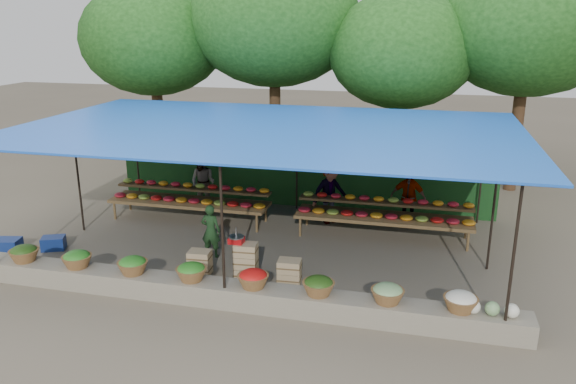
% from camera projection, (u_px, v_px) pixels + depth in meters
% --- Properties ---
extents(ground, '(60.00, 60.00, 0.00)m').
position_uv_depth(ground, '(268.00, 248.00, 12.95)').
color(ground, brown).
rests_on(ground, ground).
extents(stone_curb, '(10.60, 0.55, 0.40)m').
position_uv_depth(stone_curb, '(228.00, 294.00, 10.34)').
color(stone_curb, gray).
rests_on(stone_curb, ground).
extents(stall_canopy, '(10.80, 6.60, 2.82)m').
position_uv_depth(stall_canopy, '(268.00, 133.00, 12.23)').
color(stall_canopy, black).
rests_on(stall_canopy, ground).
extents(produce_baskets, '(8.98, 0.58, 0.34)m').
position_uv_depth(produce_baskets, '(222.00, 275.00, 10.26)').
color(produce_baskets, brown).
rests_on(produce_baskets, stone_curb).
extents(netting_backdrop, '(10.60, 0.06, 2.50)m').
position_uv_depth(netting_backdrop, '(299.00, 163.00, 15.51)').
color(netting_backdrop, '#1B4A1A').
rests_on(netting_backdrop, ground).
extents(tree_row, '(16.51, 5.50, 7.12)m').
position_uv_depth(tree_row, '(337.00, 31.00, 17.10)').
color(tree_row, '#3D2A16').
rests_on(tree_row, ground).
extents(fruit_table_left, '(4.21, 0.95, 0.93)m').
position_uv_depth(fruit_table_left, '(190.00, 198.00, 14.60)').
color(fruit_table_left, '#4D3A1E').
rests_on(fruit_table_left, ground).
extents(fruit_table_right, '(4.21, 0.95, 0.93)m').
position_uv_depth(fruit_table_right, '(384.00, 213.00, 13.45)').
color(fruit_table_right, '#4D3A1E').
rests_on(fruit_table_right, ground).
extents(crate_counter, '(2.37, 0.37, 0.77)m').
position_uv_depth(crate_counter, '(245.00, 265.00, 11.31)').
color(crate_counter, tan).
rests_on(crate_counter, ground).
extents(weighing_scale, '(0.31, 0.31, 0.33)m').
position_uv_depth(weighing_scale, '(236.00, 239.00, 11.19)').
color(weighing_scale, '#BA0E12').
rests_on(weighing_scale, crate_counter).
extents(vendor_seated, '(0.44, 0.29, 1.21)m').
position_uv_depth(vendor_seated, '(211.00, 231.00, 12.32)').
color(vendor_seated, '#193819').
rests_on(vendor_seated, ground).
extents(customer_left, '(0.82, 0.69, 1.52)m').
position_uv_depth(customer_left, '(203.00, 183.00, 15.40)').
color(customer_left, slate).
rests_on(customer_left, ground).
extents(customer_mid, '(1.20, 1.16, 1.64)m').
position_uv_depth(customer_mid, '(330.00, 192.00, 14.33)').
color(customer_mid, slate).
rests_on(customer_mid, ground).
extents(customer_right, '(0.95, 0.54, 1.53)m').
position_uv_depth(customer_right, '(408.00, 198.00, 14.07)').
color(customer_right, slate).
rests_on(customer_right, ground).
extents(blue_crate_front, '(0.62, 0.51, 0.33)m').
position_uv_depth(blue_crate_front, '(8.00, 246.00, 12.62)').
color(blue_crate_front, navy).
rests_on(blue_crate_front, ground).
extents(blue_crate_back, '(0.60, 0.52, 0.30)m').
position_uv_depth(blue_crate_back, '(53.00, 243.00, 12.83)').
color(blue_crate_back, navy).
rests_on(blue_crate_back, ground).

